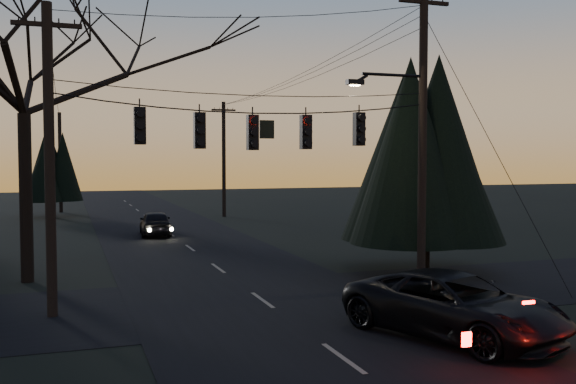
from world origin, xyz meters
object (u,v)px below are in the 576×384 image
object	(u,v)px
bare_tree_left	(23,45)
evergreen_right	(426,163)
utility_pole_left	(53,317)
utility_pole_far_r	(224,217)
sedan_oncoming_a	(156,223)
suv_near	(454,306)
utility_pole_right	(421,289)
utility_pole_far_l	(61,212)

from	to	relation	value
bare_tree_left	evergreen_right	distance (m)	15.12
utility_pole_left	utility_pole_far_r	bearing A→B (deg)	67.67
bare_tree_left	evergreen_right	xyz separation A→B (m)	(14.32, -2.62, -4.08)
sedan_oncoming_a	utility_pole_far_r	bearing A→B (deg)	-117.74
utility_pole_far_r	suv_near	distance (m)	33.45
utility_pole_left	suv_near	size ratio (longest dim) A/B	1.53
sedan_oncoming_a	evergreen_right	bearing A→B (deg)	123.35
utility_pole_left	evergreen_right	world-z (taller)	evergreen_right
utility_pole_right	utility_pole_far_r	size ratio (longest dim) A/B	1.18
evergreen_right	suv_near	distance (m)	9.86
utility_pole_far_r	suv_near	world-z (taller)	utility_pole_far_r
bare_tree_left	evergreen_right	bearing A→B (deg)	-10.38
bare_tree_left	sedan_oncoming_a	xyz separation A→B (m)	(6.03, 12.21, -7.54)
utility_pole_left	bare_tree_left	xyz separation A→B (m)	(-0.92, 5.52, 8.23)
evergreen_right	suv_near	bearing A→B (deg)	-116.99
evergreen_right	suv_near	world-z (taller)	evergreen_right
utility_pole_far_l	bare_tree_left	xyz separation A→B (m)	(-0.92, -30.48, 8.23)
evergreen_right	utility_pole_right	bearing A→B (deg)	-123.37
utility_pole_far_r	sedan_oncoming_a	world-z (taller)	utility_pole_far_r
utility_pole_far_l	bare_tree_left	distance (m)	31.59
utility_pole_far_r	sedan_oncoming_a	size ratio (longest dim) A/B	2.07
utility_pole_far_l	suv_near	world-z (taller)	utility_pole_far_l
utility_pole_left	utility_pole_far_l	xyz separation A→B (m)	(0.00, 36.00, 0.00)
utility_pole_far_l	evergreen_right	distance (m)	35.96
utility_pole_left	utility_pole_far_l	size ratio (longest dim) A/B	1.06
utility_pole_right	suv_near	distance (m)	5.89
utility_pole_right	utility_pole_left	distance (m)	11.50
utility_pole_right	utility_pole_far_l	distance (m)	37.79
utility_pole_left	utility_pole_far_l	bearing A→B (deg)	90.00
utility_pole_left	sedan_oncoming_a	size ratio (longest dim) A/B	2.07
utility_pole_left	utility_pole_far_l	distance (m)	36.00
utility_pole_far_r	utility_pole_left	bearing A→B (deg)	-112.33
suv_near	sedan_oncoming_a	world-z (taller)	suv_near
utility_pole_far_r	suv_near	xyz separation A→B (m)	(-2.30, -33.36, 0.77)
utility_pole_far_r	utility_pole_far_l	xyz separation A→B (m)	(-11.50, 8.00, 0.00)
utility_pole_right	sedan_oncoming_a	xyz separation A→B (m)	(-6.39, 17.72, 0.70)
utility_pole_far_l	sedan_oncoming_a	bearing A→B (deg)	-74.38
utility_pole_far_r	evergreen_right	xyz separation A→B (m)	(1.90, -25.11, 4.15)
evergreen_right	utility_pole_far_l	bearing A→B (deg)	112.04
suv_near	sedan_oncoming_a	size ratio (longest dim) A/B	1.35
utility_pole_far_r	sedan_oncoming_a	distance (m)	12.12
utility_pole_far_l	bare_tree_left	size ratio (longest dim) A/B	0.68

